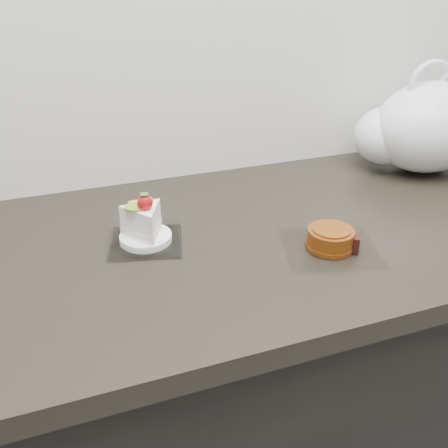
% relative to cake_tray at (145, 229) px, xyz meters
% --- Properties ---
extents(counter, '(2.04, 0.64, 0.90)m').
position_rel_cake_tray_xyz_m(counter, '(0.22, -0.02, -0.48)').
color(counter, black).
rests_on(counter, ground).
extents(cake_tray, '(0.16, 0.16, 0.10)m').
position_rel_cake_tray_xyz_m(cake_tray, '(0.00, 0.00, 0.00)').
color(cake_tray, white).
rests_on(cake_tray, counter).
extents(mooncake_wrap, '(0.21, 0.20, 0.04)m').
position_rel_cake_tray_xyz_m(mooncake_wrap, '(0.31, -0.13, -0.01)').
color(mooncake_wrap, white).
rests_on(mooncake_wrap, counter).
extents(plastic_bag, '(0.36, 0.29, 0.27)m').
position_rel_cake_tray_xyz_m(plastic_bag, '(0.71, 0.13, 0.08)').
color(plastic_bag, white).
rests_on(plastic_bag, counter).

